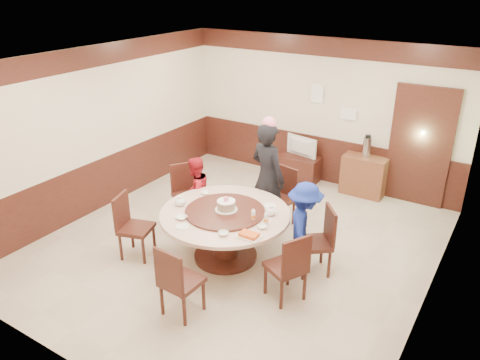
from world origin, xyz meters
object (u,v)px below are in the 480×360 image
Objects in this scene: person_red at (195,192)px; person_blue at (304,227)px; person_standing at (268,177)px; side_cabinet at (364,176)px; birthday_cake at (226,205)px; television at (299,147)px; banquet_table at (225,226)px; thermos at (367,147)px; shrimp_platter at (249,236)px; tv_stand at (298,168)px.

person_red is 0.91× the size of person_blue.
side_cabinet is (0.91, 2.10, -0.53)m from person_standing.
television is (-0.35, 3.14, -0.15)m from birthday_cake.
banquet_table is 1.13m from person_blue.
thermos is (0.98, 3.17, 0.09)m from birthday_cake.
television is 0.87× the size of side_cabinet.
shrimp_platter is 0.38× the size of side_cabinet.
birthday_cake is (0.01, 0.02, 0.32)m from banquet_table.
person_standing is 2.60× the size of television.
banquet_table is 5.77× the size of birthday_cake.
person_red is at bearing -126.29° from side_cabinet.
banquet_table is at bearing -104.71° from birthday_cake.
television is (-0.34, 3.16, 0.17)m from banquet_table.
television is at bearing 96.38° from birthday_cake.
tv_stand is at bearing -178.71° from side_cabinet.
side_cabinet is (-0.08, 2.82, -0.28)m from person_blue.
shrimp_platter is (0.64, -0.41, 0.24)m from banquet_table.
tv_stand is at bearing -178.71° from thermos.
person_red is 1.49× the size of side_cabinet.
person_blue is 0.89m from shrimp_platter.
side_cabinet is at bearing 84.56° from shrimp_platter.
person_red reaches higher than thermos.
person_blue is (1.06, 0.37, 0.12)m from banquet_table.
banquet_table is 2.32× the size of side_cabinet.
person_standing is at bearing 85.92° from banquet_table.
person_standing reaches higher than side_cabinet.
birthday_cake is 3.32m from thermos.
person_standing is at bearing 113.16° from television.
birthday_cake is (-1.06, -0.34, 0.20)m from person_blue.
side_cabinet is at bearing 72.79° from birthday_cake.
person_red is 1.87m from shrimp_platter.
side_cabinet is (0.99, 3.19, -0.16)m from banquet_table.
person_red is at bearing -126.24° from thermos.
banquet_table is at bearing 147.66° from shrimp_platter.
banquet_table is 2.67× the size of television.
side_cabinet reaches higher than tv_stand.
banquet_table is at bearing 81.54° from person_blue.
thermos is at bearing -25.93° from person_blue.
television is at bearing -62.28° from person_standing.
birthday_cake reaches higher than tv_stand.
television is 1.83× the size of thermos.
person_red is (-1.03, -0.54, -0.30)m from person_standing.
thermos is (1.93, 2.64, 0.34)m from person_red.
side_cabinet is at bearing -97.28° from person_standing.
person_standing is at bearing 26.05° from person_blue.
thermos reaches higher than banquet_table.
tv_stand is at bearing -62.28° from person_standing.
person_red is at bearing 57.24° from person_blue.
shrimp_platter reaches higher than banquet_table.
person_standing is 1.38× the size of person_blue.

